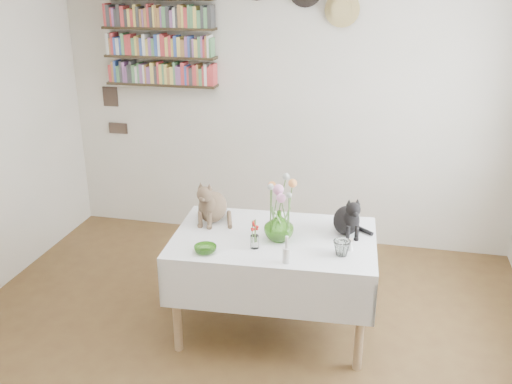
% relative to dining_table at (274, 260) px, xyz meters
% --- Properties ---
extents(room, '(4.08, 4.58, 2.58)m').
position_rel_dining_table_xyz_m(room, '(-0.20, -0.73, 0.72)').
color(room, brown).
rests_on(room, ground).
extents(dining_table, '(1.37, 0.92, 0.71)m').
position_rel_dining_table_xyz_m(dining_table, '(0.00, 0.00, 0.00)').
color(dining_table, white).
rests_on(dining_table, room).
extents(tabby_cat, '(0.25, 0.30, 0.32)m').
position_rel_dining_table_xyz_m(tabby_cat, '(-0.47, 0.16, 0.34)').
color(tabby_cat, brown).
rests_on(tabby_cat, dining_table).
extents(black_cat, '(0.28, 0.30, 0.29)m').
position_rel_dining_table_xyz_m(black_cat, '(0.45, 0.16, 0.32)').
color(black_cat, black).
rests_on(black_cat, dining_table).
extents(flower_vase, '(0.25, 0.25, 0.20)m').
position_rel_dining_table_xyz_m(flower_vase, '(0.04, -0.04, 0.27)').
color(flower_vase, '#6FBB40').
rests_on(flower_vase, dining_table).
extents(green_bowl, '(0.16, 0.16, 0.04)m').
position_rel_dining_table_xyz_m(green_bowl, '(-0.37, -0.32, 0.20)').
color(green_bowl, '#6FBB40').
rests_on(green_bowl, dining_table).
extents(drinking_glass, '(0.15, 0.15, 0.10)m').
position_rel_dining_table_xyz_m(drinking_glass, '(0.45, -0.17, 0.22)').
color(drinking_glass, white).
rests_on(drinking_glass, dining_table).
extents(candlestick, '(0.05, 0.05, 0.17)m').
position_rel_dining_table_xyz_m(candlestick, '(0.14, -0.34, 0.23)').
color(candlestick, white).
rests_on(candlestick, dining_table).
extents(berry_jar, '(0.05, 0.05, 0.21)m').
position_rel_dining_table_xyz_m(berry_jar, '(-0.09, -0.19, 0.27)').
color(berry_jar, white).
rests_on(berry_jar, dining_table).
extents(porcelain_figurine, '(0.04, 0.04, 0.08)m').
position_rel_dining_table_xyz_m(porcelain_figurine, '(0.50, -0.08, 0.21)').
color(porcelain_figurine, white).
rests_on(porcelain_figurine, dining_table).
extents(flower_bouquet, '(0.17, 0.13, 0.39)m').
position_rel_dining_table_xyz_m(flower_bouquet, '(0.04, -0.03, 0.51)').
color(flower_bouquet, '#4C7233').
rests_on(flower_bouquet, flower_vase).
extents(bookshelf_unit, '(1.00, 0.16, 0.91)m').
position_rel_dining_table_xyz_m(bookshelf_unit, '(-1.30, 1.43, 1.31)').
color(bookshelf_unit, black).
rests_on(bookshelf_unit, room).
extents(wall_art_plaques, '(0.21, 0.02, 0.44)m').
position_rel_dining_table_xyz_m(wall_art_plaques, '(-1.83, 1.50, 0.59)').
color(wall_art_plaques, '#38281E').
rests_on(wall_art_plaques, room).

